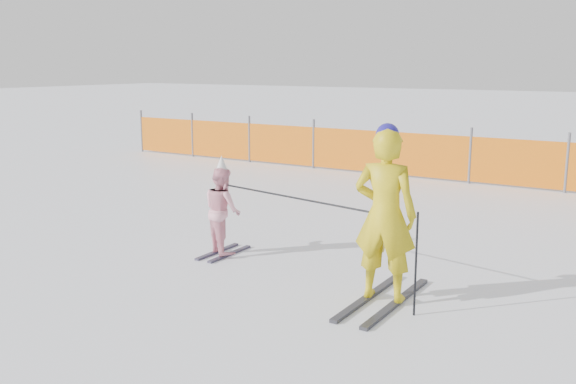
% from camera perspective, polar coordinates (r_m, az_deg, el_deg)
% --- Properties ---
extents(ground, '(120.00, 120.00, 0.00)m').
position_cam_1_polar(ground, '(8.11, -1.89, -7.54)').
color(ground, white).
rests_on(ground, ground).
extents(adult, '(0.75, 1.72, 2.00)m').
position_cam_1_polar(adult, '(7.10, 8.62, -2.01)').
color(adult, black).
rests_on(adult, ground).
extents(child, '(0.73, 0.91, 1.40)m').
position_cam_1_polar(child, '(8.93, -5.84, -1.55)').
color(child, black).
rests_on(child, ground).
extents(ski_poles, '(2.98, 0.71, 1.13)m').
position_cam_1_polar(ski_poles, '(7.55, 3.61, -2.19)').
color(ski_poles, black).
rests_on(ski_poles, ground).
extents(safety_fence, '(16.86, 0.06, 1.25)m').
position_cam_1_polar(safety_fence, '(15.31, 10.05, 3.40)').
color(safety_fence, '#595960').
rests_on(safety_fence, ground).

